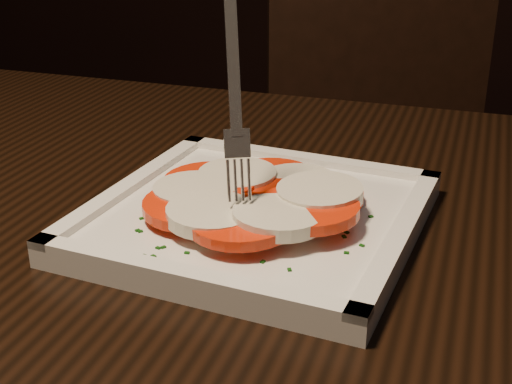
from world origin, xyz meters
The scene contains 5 objects.
table centered at (-0.06, 0.19, 0.65)m, with size 1.23×0.84×0.75m.
chair centered at (-0.02, 1.00, 0.53)m, with size 0.54×0.54×0.93m.
plate centered at (-0.05, 0.22, 0.76)m, with size 0.24×0.24×0.01m, color white.
caprese_salad centered at (-0.05, 0.22, 0.78)m, with size 0.17×0.20×0.03m.
fork centered at (-0.06, 0.22, 0.87)m, with size 0.02×0.05×0.16m, color white, non-canonical shape.
Camera 1 is at (0.09, -0.25, 1.00)m, focal length 50.00 mm.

